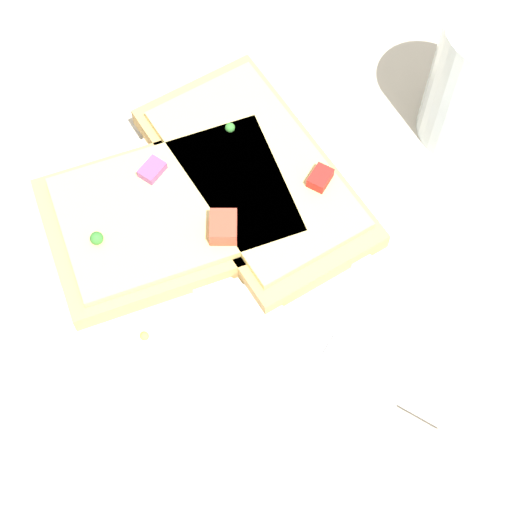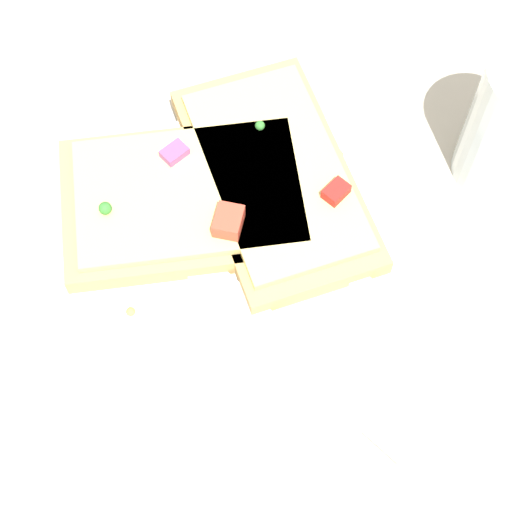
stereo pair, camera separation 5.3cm
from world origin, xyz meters
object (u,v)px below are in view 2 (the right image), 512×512
object	(u,v)px
fork	(304,231)
pizza_slice_main	(189,198)
plate	(256,267)
pizza_slice_corner	(276,177)
knife	(293,351)

from	to	relation	value
fork	pizza_slice_main	distance (m)	0.08
plate	fork	bearing A→B (deg)	127.14
plate	pizza_slice_corner	world-z (taller)	pizza_slice_corner
plate	pizza_slice_main	xyz separation A→B (m)	(-0.04, -0.04, 0.02)
pizza_slice_main	pizza_slice_corner	distance (m)	0.06
knife	pizza_slice_main	xyz separation A→B (m)	(-0.10, -0.07, 0.01)
pizza_slice_main	plate	bearing A→B (deg)	128.03
plate	pizza_slice_corner	size ratio (longest dim) A/B	1.28
plate	fork	world-z (taller)	fork
plate	fork	size ratio (longest dim) A/B	1.49
pizza_slice_corner	plate	bearing A→B (deg)	148.16
fork	pizza_slice_corner	world-z (taller)	pizza_slice_corner
plate	knife	xyz separation A→B (m)	(0.06, 0.02, 0.01)
fork	pizza_slice_corner	bearing A→B (deg)	-16.60
fork	pizza_slice_corner	xyz separation A→B (m)	(-0.04, -0.02, 0.01)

